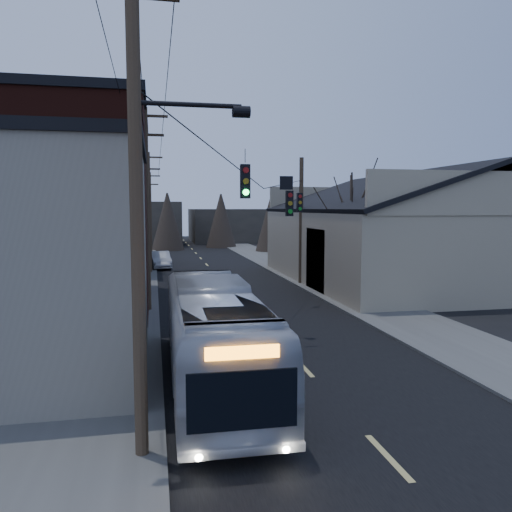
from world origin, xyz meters
The scene contains 13 objects.
road_surface centered at (0.00, 30.00, 0.01)m, with size 9.00×110.00×0.02m, color black.
sidewalk_left centered at (-6.50, 30.00, 0.06)m, with size 4.00×110.00×0.12m, color #474744.
sidewalk_right centered at (6.50, 30.00, 0.06)m, with size 4.00×110.00×0.12m, color #474744.
building_clapboard centered at (-9.00, 9.00, 3.50)m, with size 8.00×8.00×7.00m, color #6C675A.
building_brick centered at (-10.00, 20.00, 5.00)m, with size 10.00×12.00×10.00m, color black.
building_left_far centered at (-9.50, 36.00, 3.50)m, with size 9.00×14.00×7.00m, color #302C26.
warehouse centered at (13.00, 25.00, 2.70)m, with size 16.16×20.60×7.73m.
building_far_left centered at (-6.00, 65.00, 3.00)m, with size 10.00×12.00×6.00m, color #302C26.
building_far_right centered at (7.00, 70.00, 2.50)m, with size 12.00×14.00×5.00m, color #302C26.
bare_tree centered at (6.50, 20.00, 3.60)m, with size 0.40×0.40×7.20m, color black.
utility_lines centered at (-3.11, 24.14, 4.95)m, with size 11.24×45.28×10.50m.
bus centered at (-3.00, 7.12, 1.47)m, with size 2.47×10.56×2.94m, color #ADB0B9.
parked_car centered at (-4.17, 36.19, 0.73)m, with size 1.53×4.40×1.45m, color #ABADB3.
Camera 1 is at (-4.68, -7.14, 5.17)m, focal length 35.00 mm.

